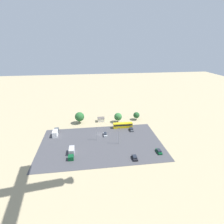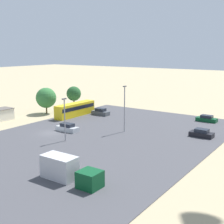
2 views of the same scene
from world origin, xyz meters
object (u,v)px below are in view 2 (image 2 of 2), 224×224
at_px(shed_building, 2,114).
at_px(bus, 75,109).
at_px(parked_car_0, 202,133).
at_px(parked_car_1, 101,112).
at_px(parked_truck_1, 68,170).
at_px(parked_car_2, 207,119).
at_px(parked_car_3, 67,128).

relative_size(shed_building, bus, 0.39).
distance_m(parked_car_0, parked_car_1, 26.96).
height_order(shed_building, parked_truck_1, parked_truck_1).
distance_m(shed_building, parked_car_0, 43.37).
relative_size(bus, parked_car_1, 2.70).
xyz_separation_m(parked_car_0, parked_car_2, (-12.57, -3.22, -0.02)).
xyz_separation_m(parked_car_1, parked_car_2, (-7.69, 23.30, -0.09)).
bearing_deg(parked_truck_1, parked_car_2, 175.10).
height_order(shed_building, parked_car_2, shed_building).
relative_size(shed_building, parked_car_2, 1.03).
xyz_separation_m(bus, parked_car_1, (-4.32, 4.29, -0.98)).
xyz_separation_m(bus, parked_car_2, (-12.00, 27.58, -1.07)).
bearing_deg(parked_car_0, shed_building, 105.89).
xyz_separation_m(shed_building, bus, (-12.44, 10.91, 0.43)).
height_order(parked_car_1, parked_truck_1, parked_truck_1).
relative_size(bus, parked_car_3, 2.53).
xyz_separation_m(bus, parked_truck_1, (28.66, 24.10, -0.36)).
xyz_separation_m(parked_car_3, parked_truck_1, (17.17, 15.97, 0.66)).
bearing_deg(parked_truck_1, bus, -139.94).
bearing_deg(parked_truck_1, shed_building, -114.85).
xyz_separation_m(bus, parked_car_0, (0.57, 30.80, -1.05)).
bearing_deg(parked_car_3, parked_car_2, 140.36).
bearing_deg(shed_building, parked_car_2, 122.41).
height_order(bus, parked_car_3, bus).
bearing_deg(parked_car_1, parked_car_2, 108.26).
bearing_deg(shed_building, parked_truck_1, 65.15).
xyz_separation_m(parked_car_0, parked_car_3, (10.92, -22.68, 0.04)).
xyz_separation_m(shed_building, parked_car_3, (-0.95, 19.04, -0.58)).
height_order(bus, parked_truck_1, bus).
relative_size(bus, parked_car_2, 2.63).
bearing_deg(parked_car_0, parked_truck_1, 166.58).
bearing_deg(parked_car_1, bus, -44.80).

